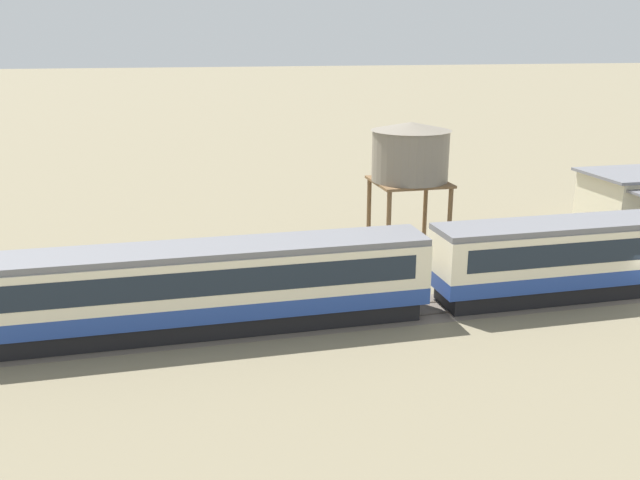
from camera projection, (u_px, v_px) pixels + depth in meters
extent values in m
cube|color=#234293|center=(613.00, 268.00, 35.80)|extent=(19.92, 3.04, 0.80)
cube|color=beige|center=(616.00, 243.00, 35.39)|extent=(19.92, 3.04, 2.06)
cube|color=#192330|center=(617.00, 241.00, 35.36)|extent=(18.32, 3.08, 1.15)
cube|color=slate|center=(619.00, 221.00, 35.05)|extent=(19.92, 2.86, 0.30)
cube|color=black|center=(611.00, 283.00, 36.04)|extent=(19.12, 2.62, 0.88)
cylinder|color=black|center=(505.00, 299.00, 33.90)|extent=(0.90, 0.18, 0.90)
cylinder|color=black|center=(492.00, 289.00, 35.24)|extent=(0.90, 0.18, 0.90)
cube|color=#234293|center=(215.00, 303.00, 31.12)|extent=(19.92, 3.04, 0.80)
cube|color=beige|center=(214.00, 274.00, 30.71)|extent=(19.92, 3.04, 2.06)
cube|color=#192330|center=(214.00, 271.00, 30.68)|extent=(18.32, 3.08, 1.15)
cube|color=slate|center=(213.00, 249.00, 30.38)|extent=(19.92, 2.86, 0.30)
cube|color=black|center=(216.00, 320.00, 31.36)|extent=(19.12, 2.62, 0.88)
cylinder|color=black|center=(356.00, 313.00, 32.17)|extent=(0.90, 0.18, 0.90)
cylinder|color=black|center=(348.00, 302.00, 33.50)|extent=(0.90, 0.18, 0.90)
cylinder|color=black|center=(65.00, 341.00, 29.23)|extent=(0.90, 0.18, 0.90)
cylinder|color=black|center=(68.00, 327.00, 30.57)|extent=(0.90, 0.18, 0.90)
cube|color=#665B51|center=(251.00, 325.00, 31.86)|extent=(152.63, 3.60, 0.01)
cube|color=#4C4238|center=(254.00, 331.00, 31.19)|extent=(152.63, 0.12, 0.04)
cube|color=#4C4238|center=(249.00, 319.00, 32.52)|extent=(152.63, 0.12, 0.04)
cylinder|color=brown|center=(425.00, 208.00, 44.80)|extent=(0.28, 0.28, 4.37)
cylinder|color=brown|center=(369.00, 211.00, 43.93)|extent=(0.28, 0.28, 4.37)
cylinder|color=brown|center=(449.00, 223.00, 41.16)|extent=(0.28, 0.28, 4.37)
cylinder|color=brown|center=(389.00, 227.00, 40.29)|extent=(0.28, 0.28, 4.37)
cube|color=brown|center=(409.00, 182.00, 41.90)|extent=(4.40, 4.40, 0.16)
cylinder|color=slate|center=(410.00, 156.00, 41.43)|extent=(4.69, 4.69, 3.10)
cone|color=slate|center=(411.00, 126.00, 40.91)|extent=(4.93, 4.93, 0.50)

